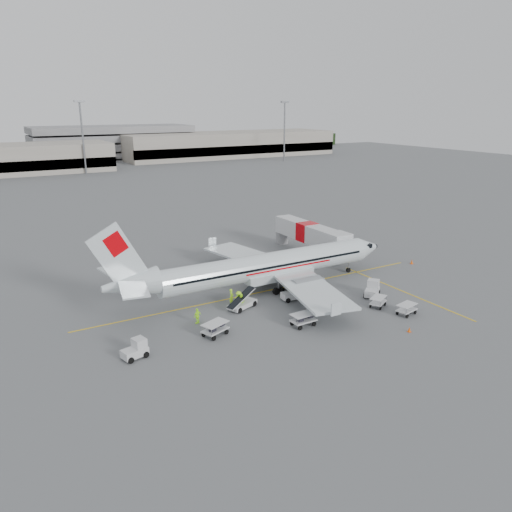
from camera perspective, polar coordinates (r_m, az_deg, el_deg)
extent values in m
plane|color=#56595B|center=(58.41, 0.99, -4.06)|extent=(360.00, 360.00, 0.00)
cube|color=yellow|center=(58.41, 0.99, -4.06)|extent=(44.00, 0.20, 0.01)
cube|color=yellow|center=(60.96, 16.36, -3.86)|extent=(0.20, 20.00, 0.01)
cone|color=#F25509|center=(71.54, 17.38, -0.61)|extent=(0.39, 0.39, 0.64)
cone|color=#F25509|center=(72.78, 0.04, 0.49)|extent=(0.42, 0.42, 0.68)
cone|color=#F25509|center=(50.49, 17.12, -8.02)|extent=(0.32, 0.32, 0.53)
imported|color=#A0E21F|center=(54.40, -2.82, -4.68)|extent=(0.77, 0.78, 1.82)
imported|color=#A0E21F|center=(53.32, -1.68, -5.20)|extent=(0.96, 1.02, 1.67)
imported|color=#A0E21F|center=(53.84, -1.99, -4.93)|extent=(1.09, 1.31, 1.76)
imported|color=#A0E21F|center=(50.21, -6.71, -6.81)|extent=(1.02, 0.71, 1.61)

